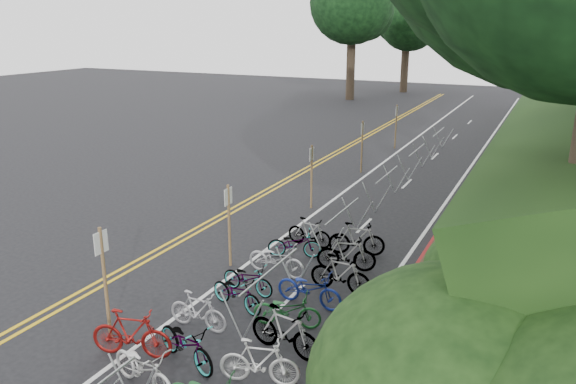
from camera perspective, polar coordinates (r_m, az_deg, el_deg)
ground at (r=13.84m, az=-19.32°, el=-14.29°), size 120.00×120.00×0.00m
road_markings at (r=21.11m, az=1.46°, el=-2.32°), size 7.47×80.00×0.01m
red_curb at (r=21.45m, az=16.05°, el=-2.56°), size 0.25×28.00×0.10m
bike_racks_rest at (r=22.70m, az=9.98°, el=1.05°), size 1.14×23.00×1.17m
signpost_near at (r=13.22m, az=-18.14°, el=-8.16°), size 0.08×0.40×2.70m
signposts_rest at (r=24.20m, az=5.25°, el=3.63°), size 0.08×18.40×2.50m
bike_front at (r=12.83m, az=-15.63°, el=-13.69°), size 0.96×1.91×1.10m
bike_valet at (r=13.38m, az=-3.80°, el=-12.07°), size 3.08×12.26×1.08m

